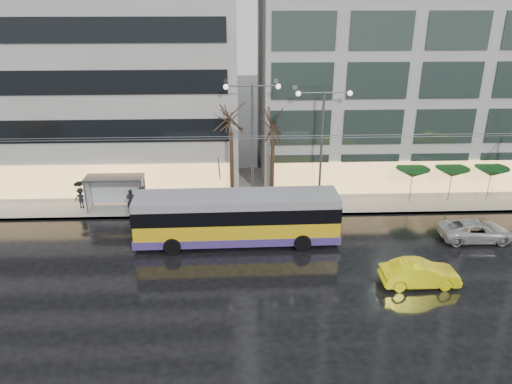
{
  "coord_description": "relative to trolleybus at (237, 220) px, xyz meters",
  "views": [
    {
      "loc": [
        0.95,
        -23.47,
        15.43
      ],
      "look_at": [
        2.04,
        5.0,
        3.59
      ],
      "focal_mm": 35.0,
      "sensor_mm": 36.0,
      "label": 1
    }
  ],
  "objects": [
    {
      "name": "ground",
      "position": [
        -0.84,
        -5.2,
        -1.62
      ],
      "size": [
        140.0,
        140.0,
        0.0
      ],
      "primitive_type": "plane",
      "color": "black",
      "rests_on": "ground"
    },
    {
      "name": "sidewalk",
      "position": [
        1.16,
        8.8,
        -1.55
      ],
      "size": [
        80.0,
        10.0,
        0.15
      ],
      "primitive_type": "cube",
      "color": "gray",
      "rests_on": "ground"
    },
    {
      "name": "kerb",
      "position": [
        1.16,
        3.85,
        -1.55
      ],
      "size": [
        80.0,
        0.1,
        0.15
      ],
      "primitive_type": "cube",
      "color": "slate",
      "rests_on": "ground"
    },
    {
      "name": "building_left",
      "position": [
        -16.84,
        13.8,
        9.53
      ],
      "size": [
        34.0,
        14.0,
        22.0
      ],
      "primitive_type": "cube",
      "color": "#9C9A96",
      "rests_on": "sidewalk"
    },
    {
      "name": "building_right",
      "position": [
        18.16,
        13.8,
        11.03
      ],
      "size": [
        32.0,
        14.0,
        25.0
      ],
      "primitive_type": "cube",
      "color": "#9C9A96",
      "rests_on": "sidewalk"
    },
    {
      "name": "trolleybus",
      "position": [
        0.0,
        0.0,
        0.0
      ],
      "size": [
        12.96,
        5.11,
        5.99
      ],
      "color": "gold",
      "rests_on": "ground"
    },
    {
      "name": "catenary",
      "position": [
        0.16,
        2.74,
        2.63
      ],
      "size": [
        42.24,
        5.12,
        7.0
      ],
      "color": "#595B60",
      "rests_on": "ground"
    },
    {
      "name": "bus_shelter",
      "position": [
        -9.22,
        5.49,
        0.34
      ],
      "size": [
        4.2,
        1.6,
        2.51
      ],
      "color": "#595B60",
      "rests_on": "sidewalk"
    },
    {
      "name": "street_lamp_near",
      "position": [
        1.16,
        5.6,
        4.37
      ],
      "size": [
        3.96,
        0.36,
        9.03
      ],
      "color": "#595B60",
      "rests_on": "sidewalk"
    },
    {
      "name": "street_lamp_far",
      "position": [
        6.16,
        5.6,
        4.09
      ],
      "size": [
        3.96,
        0.36,
        8.53
      ],
      "color": "#595B60",
      "rests_on": "sidewalk"
    },
    {
      "name": "tree_a",
      "position": [
        -0.34,
        5.8,
        5.47
      ],
      "size": [
        3.2,
        3.2,
        8.4
      ],
      "color": "black",
      "rests_on": "sidewalk"
    },
    {
      "name": "tree_b",
      "position": [
        2.66,
        6.0,
        4.78
      ],
      "size": [
        3.2,
        3.2,
        7.7
      ],
      "color": "black",
      "rests_on": "sidewalk"
    },
    {
      "name": "parasol_a",
      "position": [
        13.16,
        5.8,
        0.83
      ],
      "size": [
        2.5,
        2.5,
        2.65
      ],
      "color": "#595B60",
      "rests_on": "sidewalk"
    },
    {
      "name": "parasol_b",
      "position": [
        16.16,
        5.8,
        0.83
      ],
      "size": [
        2.5,
        2.5,
        2.65
      ],
      "color": "#595B60",
      "rests_on": "sidewalk"
    },
    {
      "name": "parasol_c",
      "position": [
        19.16,
        5.8,
        0.83
      ],
      "size": [
        2.5,
        2.5,
        2.65
      ],
      "color": "#595B60",
      "rests_on": "sidewalk"
    },
    {
      "name": "taxi_b",
      "position": [
        10.05,
        -5.38,
        -0.91
      ],
      "size": [
        4.33,
        1.57,
        1.42
      ],
      "primitive_type": "imported",
      "rotation": [
        0.0,
        0.0,
        1.59
      ],
      "color": "#FFF40D",
      "rests_on": "ground"
    },
    {
      "name": "sedan_silver",
      "position": [
        15.54,
        -0.26,
        -0.97
      ],
      "size": [
        4.69,
        2.2,
        1.3
      ],
      "primitive_type": "imported",
      "rotation": [
        0.0,
        0.0,
        1.56
      ],
      "color": "#A9A8AD",
      "rests_on": "ground"
    },
    {
      "name": "pedestrian_a",
      "position": [
        -7.64,
        4.59,
        -0.04
      ],
      "size": [
        1.02,
        1.04,
        2.19
      ],
      "color": "black",
      "rests_on": "sidewalk"
    },
    {
      "name": "pedestrian_b",
      "position": [
        -7.02,
        5.49,
        -0.64
      ],
      "size": [
        0.89,
        0.73,
        1.67
      ],
      "color": "black",
      "rests_on": "sidewalk"
    },
    {
      "name": "pedestrian_c",
      "position": [
        -11.48,
        5.53,
        -0.35
      ],
      "size": [
        1.03,
        0.84,
        2.11
      ],
      "color": "black",
      "rests_on": "sidewalk"
    }
  ]
}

